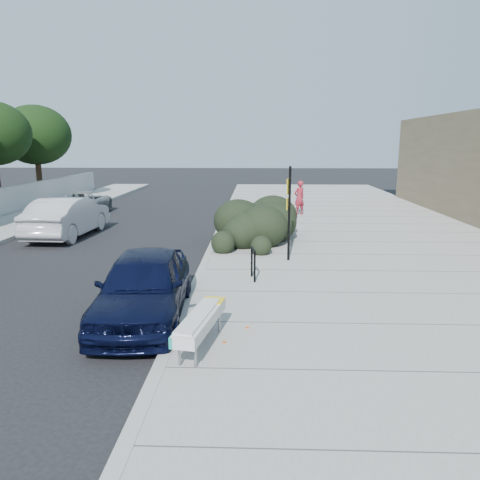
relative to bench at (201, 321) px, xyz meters
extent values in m
plane|color=black|center=(-0.60, 3.19, -0.63)|extent=(120.00, 120.00, 0.00)
cube|color=gray|center=(5.00, 8.19, -0.56)|extent=(11.20, 50.00, 0.15)
cube|color=#9E9E99|center=(-0.60, 8.19, -0.55)|extent=(0.22, 50.00, 0.17)
cylinder|color=#332114|center=(-13.10, 22.19, 0.57)|extent=(0.36, 0.36, 2.40)
ellipsoid|color=black|center=(-13.10, 22.19, 3.57)|extent=(4.40, 4.40, 3.74)
cylinder|color=gray|center=(-0.26, -0.73, -0.29)|extent=(0.05, 0.05, 0.38)
cylinder|color=gray|center=(0.00, -0.78, -0.29)|extent=(0.05, 0.05, 0.38)
cylinder|color=gray|center=(0.00, 0.78, -0.29)|extent=(0.05, 0.05, 0.38)
cylinder|color=gray|center=(0.27, 0.73, -0.29)|extent=(0.05, 0.05, 0.38)
cylinder|color=gray|center=(-0.13, 0.02, -0.13)|extent=(0.30, 1.51, 0.03)
cylinder|color=gray|center=(0.13, -0.02, -0.13)|extent=(0.30, 1.51, 0.03)
cube|color=#B2B2B2|center=(0.00, 0.00, 0.01)|extent=(0.75, 2.05, 0.21)
cube|color=yellow|center=(0.14, 0.78, 0.12)|extent=(0.48, 0.47, 0.02)
cube|color=teal|center=(-0.35, -0.86, 0.01)|extent=(0.09, 0.23, 0.19)
cylinder|color=black|center=(0.93, 3.98, -0.07)|extent=(0.05, 0.05, 0.82)
cylinder|color=black|center=(0.85, 4.50, -0.07)|extent=(0.05, 0.05, 0.82)
cylinder|color=black|center=(0.89, 4.24, 0.34)|extent=(0.14, 0.53, 0.05)
cube|color=black|center=(1.97, 6.35, 0.96)|extent=(0.08, 0.08, 2.88)
cube|color=yellow|center=(1.91, 6.37, 1.79)|extent=(0.10, 0.33, 0.47)
cube|color=yellow|center=(1.91, 6.37, 1.27)|extent=(0.10, 0.31, 0.35)
ellipsoid|color=black|center=(0.90, 9.27, 0.38)|extent=(2.53, 4.69, 1.71)
imported|color=black|center=(-1.40, 1.64, 0.11)|extent=(2.01, 4.47, 1.49)
imported|color=silver|center=(-6.60, 10.56, 0.17)|extent=(1.92, 4.94, 1.60)
imported|color=#939598|center=(-8.10, 16.42, 0.01)|extent=(2.40, 4.72, 1.28)
imported|color=maroon|center=(3.13, 15.81, 0.37)|extent=(0.74, 0.69, 1.71)
camera|label=1|loc=(0.97, -7.74, 3.08)|focal=35.00mm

